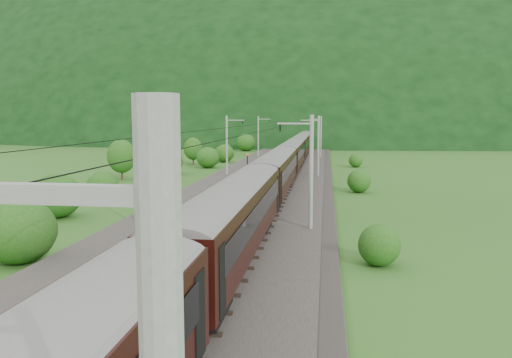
# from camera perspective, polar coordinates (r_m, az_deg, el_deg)

# --- Properties ---
(ground) EXTENTS (600.00, 600.00, 0.00)m
(ground) POSITION_cam_1_polar(r_m,az_deg,el_deg) (36.45, -3.60, -5.83)
(ground) COLOR #2C561B
(ground) RESTS_ON ground
(railbed) EXTENTS (14.00, 220.00, 0.30)m
(railbed) POSITION_cam_1_polar(r_m,az_deg,el_deg) (46.07, -1.11, -2.89)
(railbed) COLOR #38332D
(railbed) RESTS_ON ground
(track_left) EXTENTS (2.40, 220.00, 0.27)m
(track_left) POSITION_cam_1_polar(r_m,az_deg,el_deg) (46.47, -4.04, -2.54)
(track_left) COLOR brown
(track_left) RESTS_ON railbed
(track_right) EXTENTS (2.40, 220.00, 0.27)m
(track_right) POSITION_cam_1_polar(r_m,az_deg,el_deg) (45.72, 1.86, -2.69)
(track_right) COLOR brown
(track_right) RESTS_ON railbed
(catenary_left) EXTENTS (2.54, 192.28, 8.00)m
(catenary_left) POSITION_cam_1_polar(r_m,az_deg,el_deg) (68.21, -3.29, 4.04)
(catenary_left) COLOR gray
(catenary_left) RESTS_ON railbed
(catenary_right) EXTENTS (2.54, 192.28, 8.00)m
(catenary_right) POSITION_cam_1_polar(r_m,az_deg,el_deg) (66.91, 7.07, 3.94)
(catenary_right) COLOR gray
(catenary_right) RESTS_ON railbed
(overhead_wires) EXTENTS (4.83, 198.00, 0.03)m
(overhead_wires) POSITION_cam_1_polar(r_m,az_deg,el_deg) (45.38, -1.13, 5.78)
(overhead_wires) COLOR black
(overhead_wires) RESTS_ON ground
(mountain_main) EXTENTS (504.00, 360.00, 244.00)m
(mountain_main) POSITION_cam_1_polar(r_m,az_deg,el_deg) (295.00, 6.60, 5.50)
(mountain_main) COLOR black
(mountain_main) RESTS_ON ground
(mountain_ridge) EXTENTS (336.00, 280.00, 132.00)m
(mountain_ridge) POSITION_cam_1_polar(r_m,az_deg,el_deg) (358.23, -12.89, 5.65)
(mountain_ridge) COLOR black
(mountain_ridge) RESTS_ON ground
(train) EXTENTS (2.92, 162.31, 5.07)m
(train) POSITION_cam_1_polar(r_m,az_deg,el_deg) (70.01, 4.05, 3.27)
(train) COLOR black
(train) RESTS_ON ground
(hazard_post_near) EXTENTS (0.14, 0.14, 1.35)m
(hazard_post_near) POSITION_cam_1_polar(r_m,az_deg,el_deg) (76.30, 2.19, 1.72)
(hazard_post_near) COLOR red
(hazard_post_near) RESTS_ON railbed
(hazard_post_far) EXTENTS (0.14, 0.14, 1.35)m
(hazard_post_far) POSITION_cam_1_polar(r_m,az_deg,el_deg) (68.19, 2.03, 1.08)
(hazard_post_far) COLOR red
(hazard_post_far) RESTS_ON railbed
(signal) EXTENTS (0.26, 0.26, 2.38)m
(signal) POSITION_cam_1_polar(r_m,az_deg,el_deg) (74.37, -0.99, 2.14)
(signal) COLOR black
(signal) RESTS_ON railbed
(vegetation_left) EXTENTS (13.35, 151.86, 6.75)m
(vegetation_left) POSITION_cam_1_polar(r_m,az_deg,el_deg) (56.29, -14.16, 0.87)
(vegetation_left) COLOR #1E4C14
(vegetation_left) RESTS_ON ground
(vegetation_right) EXTENTS (4.54, 90.64, 2.28)m
(vegetation_right) POSITION_cam_1_polar(r_m,az_deg,el_deg) (40.61, 12.82, -3.12)
(vegetation_right) COLOR #1E4C14
(vegetation_right) RESTS_ON ground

